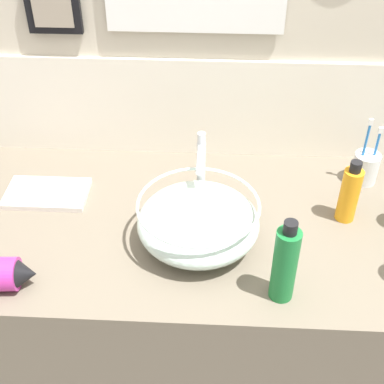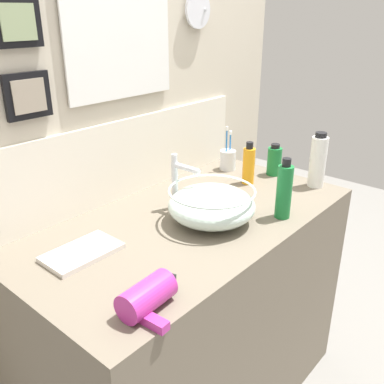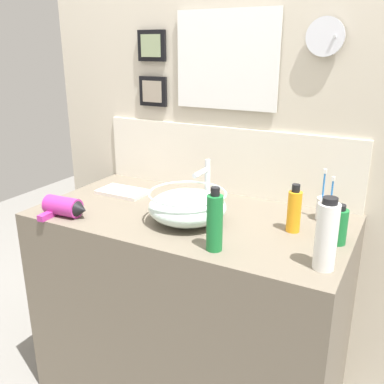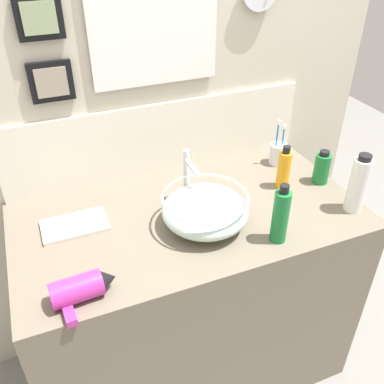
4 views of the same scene
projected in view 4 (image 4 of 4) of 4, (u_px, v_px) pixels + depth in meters
name	position (u px, v px, depth m)	size (l,w,h in m)	color
ground_plane	(190.00, 359.00, 2.10)	(6.00, 6.00, 0.00)	gray
vanity_counter	(190.00, 297.00, 1.85)	(1.29, 0.68, 0.89)	#6B6051
back_panel	(155.00, 110.00, 1.72)	(1.92, 0.10, 2.33)	beige
glass_bowl_sink	(205.00, 210.00, 1.51)	(0.31, 0.31, 0.12)	silver
faucet	(188.00, 174.00, 1.60)	(0.02, 0.13, 0.21)	silver
hair_drier	(82.00, 289.00, 1.24)	(0.20, 0.14, 0.08)	#B22D8C
toothbrush_cup	(278.00, 153.00, 1.88)	(0.07, 0.07, 0.21)	silver
lotion_bottle	(358.00, 184.00, 1.56)	(0.07, 0.07, 0.24)	white
shampoo_bottle	(280.00, 216.00, 1.42)	(0.06, 0.06, 0.22)	#197233
spray_bottle	(284.00, 169.00, 1.71)	(0.05, 0.05, 0.18)	orange
soap_dispenser	(322.00, 168.00, 1.75)	(0.06, 0.06, 0.14)	#197233
hand_towel	(75.00, 226.00, 1.53)	(0.23, 0.14, 0.02)	silver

